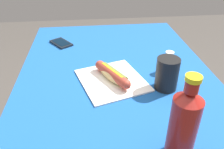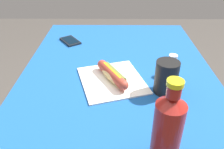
% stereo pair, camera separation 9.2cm
% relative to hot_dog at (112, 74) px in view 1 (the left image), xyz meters
% --- Properties ---
extents(dining_table, '(1.15, 0.82, 0.76)m').
position_rel_hot_dog_xyz_m(dining_table, '(-0.08, 0.02, -0.17)').
color(dining_table, brown).
rests_on(dining_table, ground).
extents(paper_wrapper, '(0.32, 0.31, 0.01)m').
position_rel_hot_dog_xyz_m(paper_wrapper, '(0.00, -0.00, -0.03)').
color(paper_wrapper, white).
rests_on(paper_wrapper, dining_table).
extents(hot_dog, '(0.20, 0.13, 0.05)m').
position_rel_hot_dog_xyz_m(hot_dog, '(0.00, 0.00, 0.00)').
color(hot_dog, '#E5BC75').
rests_on(hot_dog, paper_wrapper).
extents(cell_phone, '(0.15, 0.13, 0.01)m').
position_rel_hot_dog_xyz_m(cell_phone, '(-0.39, -0.23, -0.03)').
color(cell_phone, black).
rests_on(cell_phone, dining_table).
extents(soda_bottle, '(0.07, 0.07, 0.25)m').
position_rel_hot_dog_xyz_m(soda_bottle, '(0.38, 0.14, 0.08)').
color(soda_bottle, maroon).
rests_on(soda_bottle, dining_table).
extents(drinking_cup, '(0.09, 0.09, 0.13)m').
position_rel_hot_dog_xyz_m(drinking_cup, '(0.07, 0.20, 0.03)').
color(drinking_cup, black).
rests_on(drinking_cup, dining_table).
extents(salt_shaker, '(0.04, 0.04, 0.09)m').
position_rel_hot_dog_xyz_m(salt_shaker, '(-0.06, 0.25, 0.01)').
color(salt_shaker, silver).
rests_on(salt_shaker, dining_table).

